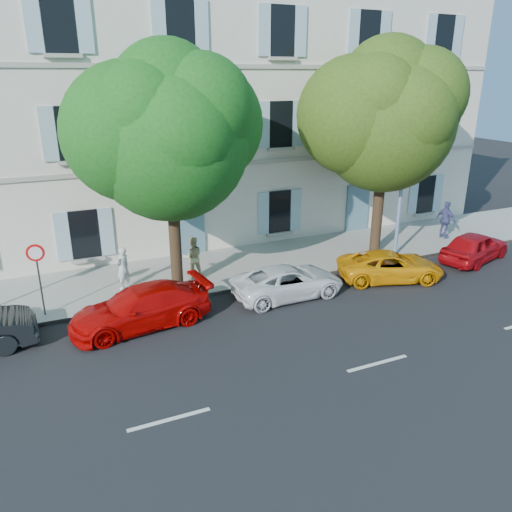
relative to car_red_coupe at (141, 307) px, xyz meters
name	(u,v)px	position (x,y,z in m)	size (l,w,h in m)	color
ground	(307,307)	(5.60, -0.95, -0.66)	(90.00, 90.00, 0.00)	black
sidewalk	(256,264)	(5.60, 3.50, -0.58)	(36.00, 4.50, 0.15)	#A09E96
kerb	(279,282)	(5.60, 1.33, -0.58)	(36.00, 0.16, 0.16)	#9E998E
building	(208,111)	(5.60, 9.25, 5.34)	(28.00, 7.00, 12.00)	beige
car_red_coupe	(141,307)	(0.00, 0.00, 0.00)	(1.84, 4.53, 1.32)	#C10605
car_white_coupe	(288,282)	(5.39, 0.14, -0.08)	(1.92, 4.15, 1.15)	white
car_yellow_supercar	(391,266)	(9.82, -0.09, -0.09)	(1.90, 4.11, 1.14)	orange
car_red_hatchback	(475,247)	(14.51, 0.14, 0.00)	(1.55, 3.85, 1.31)	#B10A11
tree_left	(169,141)	(1.77, 2.07, 4.92)	(5.44, 5.44, 8.43)	#3A2819
tree_right	(385,124)	(11.04, 2.56, 5.11)	(5.68, 5.68, 8.76)	#3A2819
road_sign	(37,265)	(-2.85, 1.81, 1.28)	(0.57, 0.12, 2.48)	#383A3D
street_lamp	(407,157)	(11.60, 1.68, 3.81)	(0.31, 1.63, 7.62)	#7293BF
pedestrian_a	(123,268)	(-0.02, 3.00, 0.29)	(0.58, 0.38, 1.60)	silver
pedestrian_b	(193,257)	(2.68, 3.02, 0.31)	(0.80, 0.62, 1.64)	tan
pedestrian_c	(446,220)	(15.37, 2.83, 0.40)	(1.06, 0.44, 1.81)	#464A81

